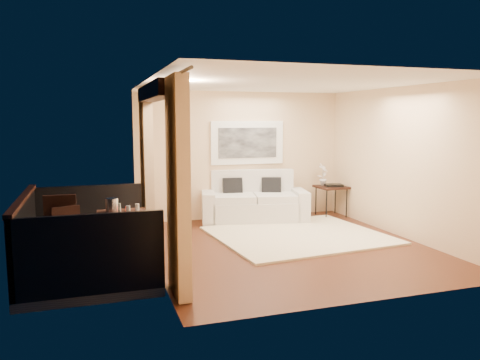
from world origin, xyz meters
name	(u,v)px	position (x,y,z in m)	size (l,w,h in m)	color
floor	(287,246)	(0.00, 0.00, 0.00)	(5.00, 5.00, 0.00)	#552919
room_shell	(156,92)	(-2.13, 0.00, 2.52)	(5.00, 6.40, 5.00)	white
balcony	(79,254)	(-3.31, 0.00, 0.18)	(1.81, 2.60, 1.17)	#605B56
curtains	(159,172)	(-2.11, 0.00, 1.34)	(0.16, 4.80, 2.64)	tan
artwork	(248,143)	(0.14, 2.46, 1.62)	(1.62, 0.07, 0.92)	white
rug	(298,235)	(0.48, 0.56, 0.02)	(2.93, 2.55, 0.04)	#FFF3CD
sofa	(254,203)	(0.16, 2.10, 0.37)	(2.32, 1.36, 1.05)	silver
side_table	(331,189)	(1.93, 2.00, 0.61)	(0.64, 0.64, 0.67)	black
tray	(334,185)	(1.95, 1.95, 0.69)	(0.38, 0.28, 0.05)	black
orchid	(323,174)	(1.78, 2.12, 0.92)	(0.26, 0.18, 0.50)	white
bistro_table	(122,219)	(-2.70, -0.35, 0.73)	(0.71, 0.71, 0.81)	black
balcony_chair_far	(65,231)	(-3.47, 0.03, 0.51)	(0.49, 0.49, 0.89)	black
balcony_chair_near	(60,226)	(-3.53, 0.01, 0.61)	(0.46, 0.46, 1.04)	black
ice_bucket	(112,205)	(-2.82, -0.24, 0.91)	(0.18, 0.18, 0.20)	silver
candle	(128,209)	(-2.61, -0.24, 0.84)	(0.06, 0.06, 0.07)	red
vase	(120,210)	(-2.74, -0.56, 0.90)	(0.04, 0.04, 0.18)	silver
glass_a	(128,210)	(-2.62, -0.47, 0.87)	(0.06, 0.06, 0.12)	silver
glass_b	(137,208)	(-2.48, -0.35, 0.87)	(0.06, 0.06, 0.12)	silver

